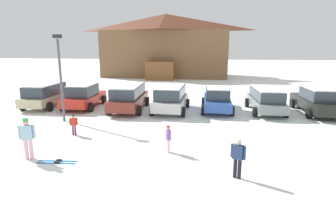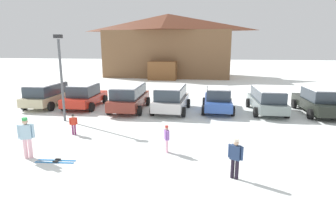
{
  "view_description": "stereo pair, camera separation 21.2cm",
  "coord_description": "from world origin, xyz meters",
  "px_view_note": "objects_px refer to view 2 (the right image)",
  "views": [
    {
      "loc": [
        2.44,
        -5.96,
        4.41
      ],
      "look_at": [
        0.72,
        8.8,
        1.26
      ],
      "focal_mm": 28.0,
      "sensor_mm": 36.0,
      "label": 1
    },
    {
      "loc": [
        2.65,
        -5.94,
        4.41
      ],
      "look_at": [
        0.72,
        8.8,
        1.26
      ],
      "focal_mm": 28.0,
      "sensor_mm": 36.0,
      "label": 2
    }
  ],
  "objects_px": {
    "parked_red_sedan": "(85,96)",
    "skier_child_in_purple_jacket": "(167,137)",
    "parked_maroon_van": "(129,97)",
    "ski_lodge": "(168,45)",
    "skier_child_in_red_jacket": "(73,123)",
    "parked_black_sedan": "(319,101)",
    "parked_blue_hatchback": "(218,99)",
    "parked_grey_wagon": "(267,99)",
    "parked_beige_suv": "(47,94)",
    "lamp_post": "(61,73)",
    "skier_teen_in_navy_coat": "(235,156)",
    "pair_of_skis": "(56,161)",
    "skier_adult_in_blue_parka": "(26,136)",
    "parked_silver_wagon": "(171,98)"
  },
  "relations": [
    {
      "from": "skier_child_in_purple_jacket",
      "to": "pair_of_skis",
      "type": "xyz_separation_m",
      "value": [
        -4.15,
        -1.47,
        -0.64
      ]
    },
    {
      "from": "parked_beige_suv",
      "to": "skier_child_in_purple_jacket",
      "type": "relative_size",
      "value": 3.59
    },
    {
      "from": "parked_beige_suv",
      "to": "lamp_post",
      "type": "xyz_separation_m",
      "value": [
        3.18,
        -3.43,
        1.94
      ]
    },
    {
      "from": "parked_maroon_van",
      "to": "parked_red_sedan",
      "type": "bearing_deg",
      "value": 173.53
    },
    {
      "from": "parked_maroon_van",
      "to": "parked_beige_suv",
      "type": "bearing_deg",
      "value": 177.61
    },
    {
      "from": "skier_child_in_purple_jacket",
      "to": "pair_of_skis",
      "type": "height_order",
      "value": "skier_child_in_purple_jacket"
    },
    {
      "from": "parked_maroon_van",
      "to": "skier_child_in_purple_jacket",
      "type": "xyz_separation_m",
      "value": [
        3.57,
        -7.05,
        -0.28
      ]
    },
    {
      "from": "parked_silver_wagon",
      "to": "skier_child_in_purple_jacket",
      "type": "bearing_deg",
      "value": -84.77
    },
    {
      "from": "parked_red_sedan",
      "to": "pair_of_skis",
      "type": "height_order",
      "value": "parked_red_sedan"
    },
    {
      "from": "parked_black_sedan",
      "to": "skier_adult_in_blue_parka",
      "type": "height_order",
      "value": "parked_black_sedan"
    },
    {
      "from": "parked_grey_wagon",
      "to": "skier_child_in_purple_jacket",
      "type": "xyz_separation_m",
      "value": [
        -5.73,
        -7.59,
        -0.23
      ]
    },
    {
      "from": "skier_adult_in_blue_parka",
      "to": "lamp_post",
      "type": "bearing_deg",
      "value": 103.91
    },
    {
      "from": "skier_teen_in_navy_coat",
      "to": "skier_child_in_red_jacket",
      "type": "relative_size",
      "value": 1.34
    },
    {
      "from": "ski_lodge",
      "to": "parked_red_sedan",
      "type": "bearing_deg",
      "value": -99.32
    },
    {
      "from": "parked_blue_hatchback",
      "to": "parked_black_sedan",
      "type": "relative_size",
      "value": 0.9
    },
    {
      "from": "parked_red_sedan",
      "to": "skier_teen_in_navy_coat",
      "type": "distance_m",
      "value": 13.39
    },
    {
      "from": "parked_maroon_van",
      "to": "skier_child_in_purple_jacket",
      "type": "bearing_deg",
      "value": -63.15
    },
    {
      "from": "parked_grey_wagon",
      "to": "parked_black_sedan",
      "type": "distance_m",
      "value": 3.27
    },
    {
      "from": "parked_silver_wagon",
      "to": "skier_child_in_purple_jacket",
      "type": "distance_m",
      "value": 7.02
    },
    {
      "from": "skier_adult_in_blue_parka",
      "to": "parked_blue_hatchback",
      "type": "bearing_deg",
      "value": 48.22
    },
    {
      "from": "pair_of_skis",
      "to": "parked_blue_hatchback",
      "type": "bearing_deg",
      "value": 53.61
    },
    {
      "from": "parked_silver_wagon",
      "to": "skier_teen_in_navy_coat",
      "type": "bearing_deg",
      "value": -70.19
    },
    {
      "from": "parked_red_sedan",
      "to": "parked_black_sedan",
      "type": "xyz_separation_m",
      "value": [
        16.02,
        0.12,
        0.02
      ]
    },
    {
      "from": "ski_lodge",
      "to": "skier_adult_in_blue_parka",
      "type": "xyz_separation_m",
      "value": [
        -1.76,
        -29.39,
        -3.52
      ]
    },
    {
      "from": "parked_red_sedan",
      "to": "skier_child_in_red_jacket",
      "type": "height_order",
      "value": "parked_red_sedan"
    },
    {
      "from": "skier_adult_in_blue_parka",
      "to": "ski_lodge",
      "type": "bearing_deg",
      "value": 86.57
    },
    {
      "from": "parked_grey_wagon",
      "to": "pair_of_skis",
      "type": "xyz_separation_m",
      "value": [
        -9.87,
        -9.06,
        -0.87
      ]
    },
    {
      "from": "skier_adult_in_blue_parka",
      "to": "pair_of_skis",
      "type": "bearing_deg",
      "value": -8.19
    },
    {
      "from": "skier_child_in_red_jacket",
      "to": "lamp_post",
      "type": "distance_m",
      "value": 3.64
    },
    {
      "from": "parked_beige_suv",
      "to": "skier_child_in_purple_jacket",
      "type": "bearing_deg",
      "value": -36.59
    },
    {
      "from": "parked_black_sedan",
      "to": "pair_of_skis",
      "type": "xyz_separation_m",
      "value": [
        -13.14,
        -9.03,
        -0.84
      ]
    },
    {
      "from": "parked_maroon_van",
      "to": "parked_blue_hatchback",
      "type": "xyz_separation_m",
      "value": [
        6.06,
        0.49,
        -0.11
      ]
    },
    {
      "from": "parked_silver_wagon",
      "to": "lamp_post",
      "type": "xyz_separation_m",
      "value": [
        -6.04,
        -3.1,
        1.91
      ]
    },
    {
      "from": "ski_lodge",
      "to": "parked_blue_hatchback",
      "type": "relative_size",
      "value": 4.25
    },
    {
      "from": "parked_maroon_van",
      "to": "skier_teen_in_navy_coat",
      "type": "xyz_separation_m",
      "value": [
        6.14,
        -8.96,
        -0.15
      ]
    },
    {
      "from": "skier_teen_in_navy_coat",
      "to": "parked_grey_wagon",
      "type": "bearing_deg",
      "value": 71.59
    },
    {
      "from": "ski_lodge",
      "to": "parked_black_sedan",
      "type": "height_order",
      "value": "ski_lodge"
    },
    {
      "from": "parked_red_sedan",
      "to": "skier_child_in_purple_jacket",
      "type": "distance_m",
      "value": 10.24
    },
    {
      "from": "skier_child_in_red_jacket",
      "to": "lamp_post",
      "type": "relative_size",
      "value": 0.21
    },
    {
      "from": "parked_black_sedan",
      "to": "skier_child_in_red_jacket",
      "type": "relative_size",
      "value": 4.51
    },
    {
      "from": "parked_grey_wagon",
      "to": "parked_maroon_van",
      "type": "bearing_deg",
      "value": -176.67
    },
    {
      "from": "parked_black_sedan",
      "to": "skier_teen_in_navy_coat",
      "type": "height_order",
      "value": "parked_black_sedan"
    },
    {
      "from": "parked_red_sedan",
      "to": "parked_maroon_van",
      "type": "relative_size",
      "value": 0.9
    },
    {
      "from": "parked_grey_wagon",
      "to": "ski_lodge",
      "type": "bearing_deg",
      "value": 114.55
    },
    {
      "from": "parked_blue_hatchback",
      "to": "parked_silver_wagon",
      "type": "bearing_deg",
      "value": -170.05
    },
    {
      "from": "skier_teen_in_navy_coat",
      "to": "parked_blue_hatchback",
      "type": "bearing_deg",
      "value": 90.43
    },
    {
      "from": "ski_lodge",
      "to": "skier_child_in_red_jacket",
      "type": "height_order",
      "value": "ski_lodge"
    },
    {
      "from": "parked_black_sedan",
      "to": "skier_adult_in_blue_parka",
      "type": "xyz_separation_m",
      "value": [
        -14.4,
        -8.85,
        0.08
      ]
    },
    {
      "from": "parked_silver_wagon",
      "to": "parked_black_sedan",
      "type": "distance_m",
      "value": 9.66
    },
    {
      "from": "parked_maroon_van",
      "to": "parked_grey_wagon",
      "type": "xyz_separation_m",
      "value": [
        9.3,
        0.54,
        -0.05
      ]
    }
  ]
}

